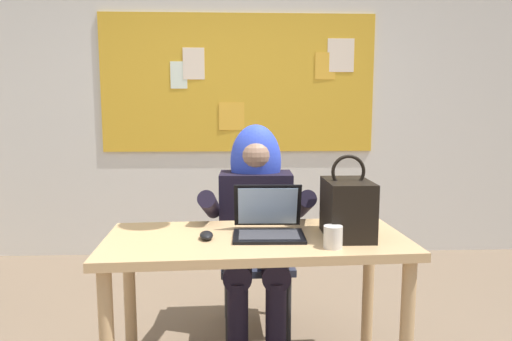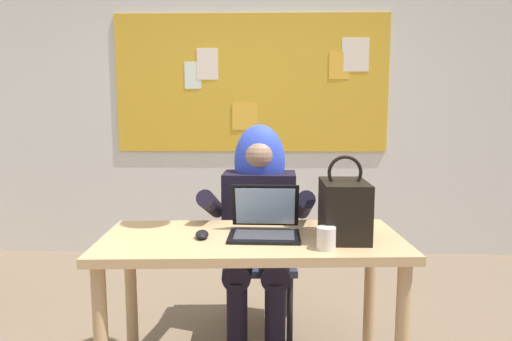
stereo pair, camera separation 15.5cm
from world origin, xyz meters
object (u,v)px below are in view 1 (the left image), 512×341
(laptop, at_px, (268,224))
(desk_main, at_px, (256,259))
(handbag, at_px, (347,208))
(coffee_mug, at_px, (333,237))
(person_costumed, at_px, (256,214))
(computer_mouse, at_px, (206,235))
(chair_at_desk, at_px, (255,246))

(laptop, bearing_deg, desk_main, -150.93)
(laptop, xyz_separation_m, handbag, (0.36, -0.04, 0.08))
(coffee_mug, bearing_deg, handbag, 59.92)
(desk_main, height_order, person_costumed, person_costumed)
(desk_main, xyz_separation_m, person_costumed, (0.02, 0.54, 0.08))
(desk_main, relative_size, laptop, 4.25)
(handbag, bearing_deg, computer_mouse, -178.28)
(person_costumed, bearing_deg, coffee_mug, 23.56)
(handbag, bearing_deg, laptop, 173.21)
(desk_main, relative_size, person_costumed, 1.13)
(person_costumed, distance_m, coffee_mug, 0.79)
(desk_main, distance_m, chair_at_desk, 0.69)
(handbag, bearing_deg, chair_at_desk, 120.16)
(chair_at_desk, distance_m, computer_mouse, 0.79)
(laptop, height_order, coffee_mug, laptop)
(desk_main, distance_m, coffee_mug, 0.40)
(person_costumed, bearing_deg, laptop, 5.59)
(desk_main, bearing_deg, coffee_mug, -30.35)
(chair_at_desk, distance_m, coffee_mug, 0.95)
(chair_at_desk, relative_size, computer_mouse, 8.55)
(laptop, distance_m, coffee_mug, 0.34)
(desk_main, bearing_deg, person_costumed, 87.65)
(laptop, bearing_deg, handbag, -5.37)
(chair_at_desk, height_order, handbag, handbag)
(coffee_mug, bearing_deg, desk_main, 149.65)
(desk_main, relative_size, handbag, 3.71)
(person_costumed, relative_size, laptop, 3.76)
(desk_main, distance_m, handbag, 0.48)
(computer_mouse, xyz_separation_m, handbag, (0.64, 0.02, 0.12))
(desk_main, height_order, coffee_mug, coffee_mug)
(chair_at_desk, distance_m, handbag, 0.88)
(chair_at_desk, bearing_deg, person_costumed, -1.67)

